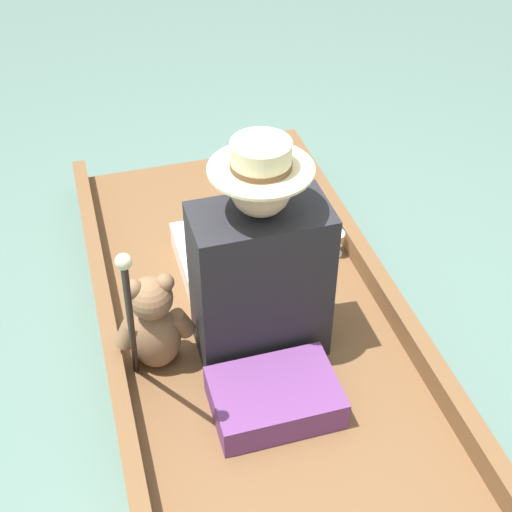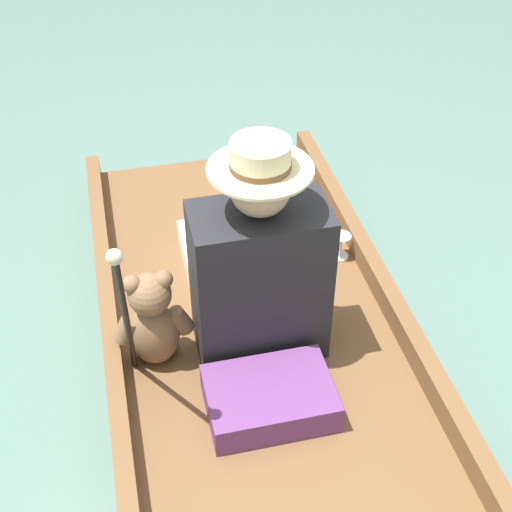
{
  "view_description": "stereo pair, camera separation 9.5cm",
  "coord_description": "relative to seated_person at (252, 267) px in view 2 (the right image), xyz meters",
  "views": [
    {
      "loc": [
        -0.51,
        -1.73,
        2.04
      ],
      "look_at": [
        -0.0,
        0.02,
        0.51
      ],
      "focal_mm": 50.0,
      "sensor_mm": 36.0,
      "label": 1
    },
    {
      "loc": [
        -0.42,
        -1.76,
        2.04
      ],
      "look_at": [
        -0.0,
        0.02,
        0.51
      ],
      "focal_mm": 50.0,
      "sensor_mm": 36.0,
      "label": 2
    }
  ],
  "objects": [
    {
      "name": "walking_cane",
      "position": [
        -0.45,
        -0.3,
        0.18
      ],
      "size": [
        0.04,
        0.38,
        0.81
      ],
      "color": "black",
      "rests_on": "punt_boat"
    },
    {
      "name": "seat_cushion",
      "position": [
        -0.03,
        -0.39,
        -0.23
      ],
      "size": [
        0.41,
        0.29,
        0.11
      ],
      "color": "#6B3875",
      "rests_on": "punt_boat"
    },
    {
      "name": "punt_boat",
      "position": [
        0.0,
        -0.08,
        -0.34
      ],
      "size": [
        1.11,
        2.52,
        0.22
      ],
      "color": "brown",
      "rests_on": "ground_plane"
    },
    {
      "name": "seated_person",
      "position": [
        0.0,
        0.0,
        0.0
      ],
      "size": [
        0.45,
        0.82,
        0.85
      ],
      "rotation": [
        0.0,
        0.0,
        -0.09
      ],
      "color": "white",
      "rests_on": "punt_boat"
    },
    {
      "name": "wine_glass",
      "position": [
        0.45,
        0.31,
        -0.21
      ],
      "size": [
        0.08,
        0.08,
        0.11
      ],
      "color": "silver",
      "rests_on": "punt_boat"
    },
    {
      "name": "teddy_bear",
      "position": [
        -0.37,
        -0.08,
        -0.1
      ],
      "size": [
        0.28,
        0.17,
        0.41
      ],
      "color": "#846042",
      "rests_on": "punt_boat"
    },
    {
      "name": "ground_plane",
      "position": [
        0.0,
        -0.08,
        -0.41
      ],
      "size": [
        16.0,
        16.0,
        0.0
      ],
      "primitive_type": "plane",
      "color": "slate"
    }
  ]
}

